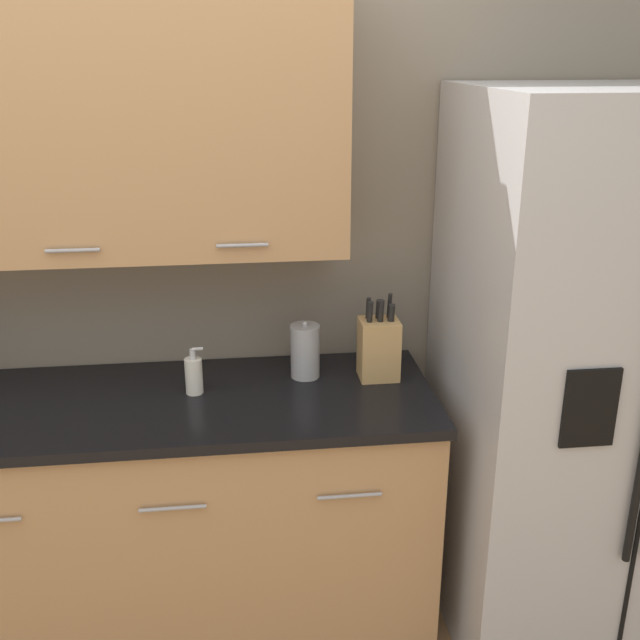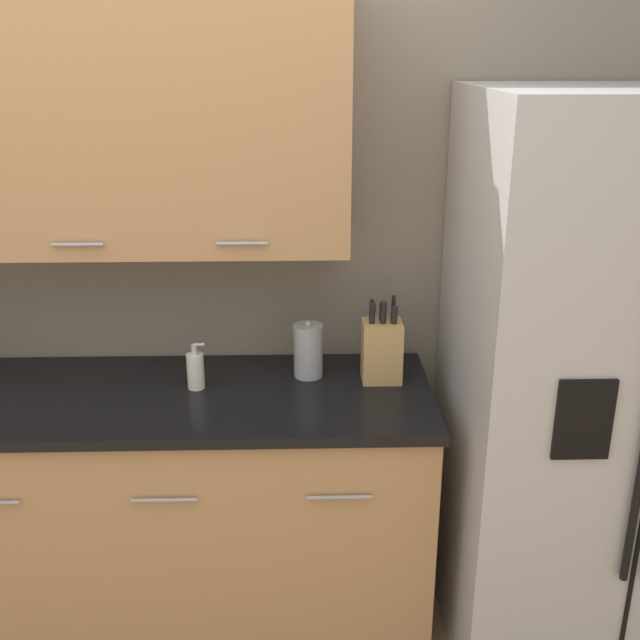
% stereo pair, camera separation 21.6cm
% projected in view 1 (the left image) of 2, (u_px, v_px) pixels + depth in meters
% --- Properties ---
extents(wall_back, '(10.00, 0.39, 2.60)m').
position_uv_depth(wall_back, '(101.00, 227.00, 2.54)').
color(wall_back, gray).
rests_on(wall_back, ground_plane).
extents(counter_unit, '(2.26, 0.64, 0.91)m').
position_uv_depth(counter_unit, '(105.00, 518.00, 2.59)').
color(counter_unit, black).
rests_on(counter_unit, ground_plane).
extents(refrigerator, '(0.94, 0.82, 1.89)m').
position_uv_depth(refrigerator, '(592.00, 377.00, 2.53)').
color(refrigerator, '#B2B2B5').
rests_on(refrigerator, ground_plane).
extents(knife_block, '(0.13, 0.12, 0.30)m').
position_uv_depth(knife_block, '(379.00, 347.00, 2.58)').
color(knife_block, tan).
rests_on(knife_block, counter_unit).
extents(soap_dispenser, '(0.06, 0.06, 0.16)m').
position_uv_depth(soap_dispenser, '(194.00, 375.00, 2.47)').
color(soap_dispenser, silver).
rests_on(soap_dispenser, counter_unit).
extents(steel_canister, '(0.10, 0.10, 0.21)m').
position_uv_depth(steel_canister, '(305.00, 351.00, 2.59)').
color(steel_canister, '#A3A3A5').
rests_on(steel_canister, counter_unit).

